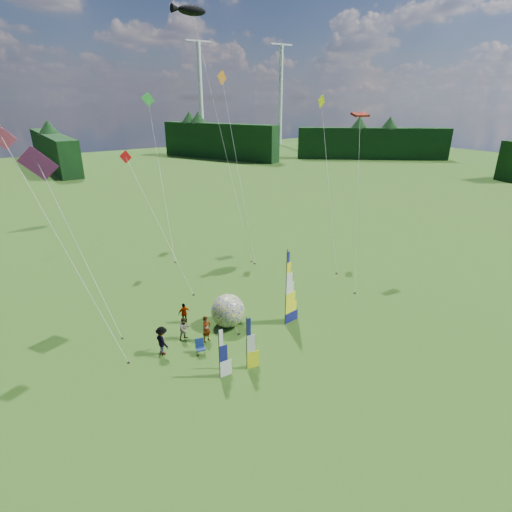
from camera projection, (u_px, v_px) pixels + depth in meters
ground at (306, 357)px, 24.24m from camera, size 220.00×220.00×0.00m
treeline_ring at (310, 298)px, 22.77m from camera, size 210.00×210.00×8.00m
turbine_left at (281, 97)px, 128.29m from camera, size 8.00×1.20×30.00m
turbine_right at (201, 97)px, 120.67m from camera, size 8.00×1.20×30.00m
feather_banner_main at (286, 290)px, 26.67m from camera, size 1.45×0.31×5.39m
side_banner_left at (247, 344)px, 22.52m from camera, size 0.94×0.32×3.36m
side_banner_far at (219, 355)px, 21.82m from camera, size 0.93×0.16×3.12m
bol_inflatable at (228, 311)px, 27.16m from camera, size 2.34×2.34×2.31m
spectator_a at (206, 329)px, 25.50m from camera, size 0.74×0.59×1.78m
spectator_b at (184, 329)px, 25.75m from camera, size 0.81×0.49×1.55m
spectator_c at (162, 341)px, 24.19m from camera, size 0.60×1.25×1.87m
spectator_d at (184, 313)px, 27.65m from camera, size 0.91×0.46×1.50m
camp_chair at (200, 347)px, 24.27m from camera, size 0.70×0.70×1.00m
kite_whale at (221, 125)px, 38.58m from camera, size 5.21×15.45×24.35m
kite_rainbow_delta at (77, 235)px, 26.14m from camera, size 9.65×13.18×12.57m
kite_parafoil at (359, 191)px, 32.84m from camera, size 10.28×10.76×14.94m
small_kite_red at (157, 217)px, 33.30m from camera, size 6.66×12.31×10.80m
small_kite_orange at (238, 165)px, 37.66m from camera, size 6.86×10.21×17.57m
small_kite_yellow at (329, 180)px, 36.42m from camera, size 8.26×10.49×15.40m
small_kite_pink at (64, 241)px, 23.13m from camera, size 7.30×10.87×13.81m
small_kite_green at (160, 171)px, 39.89m from camera, size 5.98×13.22×15.71m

